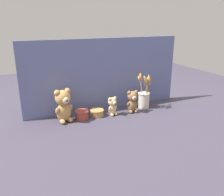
{
  "coord_description": "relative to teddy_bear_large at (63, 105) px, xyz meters",
  "views": [
    {
      "loc": [
        -0.75,
        -1.67,
        0.76
      ],
      "look_at": [
        0.0,
        0.02,
        0.14
      ],
      "focal_mm": 38.0,
      "sensor_mm": 36.0,
      "label": 1
    }
  ],
  "objects": [
    {
      "name": "teddy_bear_small",
      "position": [
        0.4,
        -0.03,
        -0.06
      ],
      "size": [
        0.09,
        0.08,
        0.16
      ],
      "color": "#DBBC84",
      "rests_on": "ground"
    },
    {
      "name": "flower_vase",
      "position": [
        0.72,
        0.02,
        -0.04
      ],
      "size": [
        0.15,
        0.13,
        0.32
      ],
      "color": "silver",
      "rests_on": "ground"
    },
    {
      "name": "decorative_tin_short",
      "position": [
        0.27,
        0.01,
        -0.11
      ],
      "size": [
        0.11,
        0.11,
        0.05
      ],
      "color": "tan",
      "rests_on": "ground"
    },
    {
      "name": "decorative_tin_tall",
      "position": [
        0.14,
        -0.01,
        -0.1
      ],
      "size": [
        0.11,
        0.11,
        0.07
      ],
      "color": "#993D33",
      "rests_on": "ground"
    },
    {
      "name": "teddy_bear_large",
      "position": [
        0.0,
        0.0,
        0.0
      ],
      "size": [
        0.15,
        0.13,
        0.26
      ],
      "color": "tan",
      "rests_on": "ground"
    },
    {
      "name": "backdrop_wall",
      "position": [
        0.4,
        0.14,
        0.17
      ],
      "size": [
        1.4,
        0.02,
        0.61
      ],
      "color": "slate",
      "rests_on": "ground"
    },
    {
      "name": "ground_plane",
      "position": [
        0.4,
        -0.02,
        -0.14
      ],
      "size": [
        4.0,
        4.0,
        0.0
      ],
      "primitive_type": "plane",
      "color": "#3D3847"
    },
    {
      "name": "teddy_bear_medium",
      "position": [
        0.58,
        -0.04,
        -0.04
      ],
      "size": [
        0.1,
        0.1,
        0.19
      ],
      "color": "olive",
      "rests_on": "ground"
    }
  ]
}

